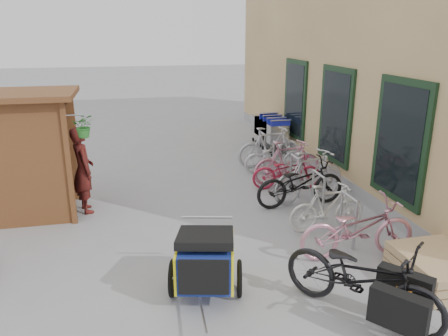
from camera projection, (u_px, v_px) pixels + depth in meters
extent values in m
plane|color=gray|center=(214.00, 257.00, 6.99)|extent=(80.00, 80.00, 0.00)
cube|color=tan|center=(421.00, 29.00, 11.49)|extent=(6.00, 13.00, 7.00)
cube|color=gray|center=(310.00, 158.00, 11.88)|extent=(0.18, 13.00, 0.30)
cube|color=black|center=(400.00, 141.00, 7.70)|extent=(0.06, 1.50, 2.20)
cube|color=black|center=(399.00, 141.00, 7.70)|extent=(0.02, 1.25, 1.95)
cube|color=black|center=(335.00, 115.00, 10.03)|extent=(0.06, 1.50, 2.20)
cube|color=black|center=(334.00, 115.00, 10.02)|extent=(0.02, 1.25, 1.95)
cube|color=black|center=(295.00, 99.00, 12.35)|extent=(0.06, 1.50, 2.20)
cube|color=black|center=(294.00, 99.00, 12.35)|extent=(0.02, 1.25, 1.95)
cube|color=brown|center=(69.00, 165.00, 7.88)|extent=(0.09, 0.09, 2.30)
cube|color=brown|center=(76.00, 147.00, 9.09)|extent=(0.09, 0.09, 2.30)
cube|color=brown|center=(16.00, 168.00, 7.72)|extent=(1.80, 0.05, 2.30)
cube|color=brown|center=(29.00, 150.00, 8.87)|extent=(1.80, 0.05, 2.30)
cube|color=brown|center=(14.00, 95.00, 7.93)|extent=(2.15, 1.65, 0.10)
cube|color=brown|center=(14.00, 171.00, 8.33)|extent=(1.30, 1.15, 0.04)
cube|color=brown|center=(9.00, 141.00, 8.15)|extent=(1.30, 1.15, 0.04)
cylinder|color=#A5A8AD|center=(74.00, 115.00, 7.65)|extent=(0.36, 0.02, 0.02)
imported|color=#287027|center=(84.00, 126.00, 7.74)|extent=(0.38, 0.33, 0.42)
cylinder|color=#A5A8AD|center=(355.00, 226.00, 7.11)|extent=(0.05, 0.05, 0.84)
cylinder|color=#A5A8AD|center=(341.00, 214.00, 7.58)|extent=(0.05, 0.05, 0.84)
cylinder|color=#A5A8AD|center=(350.00, 197.00, 7.22)|extent=(0.05, 0.50, 0.05)
cylinder|color=#A5A8AD|center=(323.00, 199.00, 8.23)|extent=(0.05, 0.05, 0.84)
cylinder|color=#A5A8AD|center=(312.00, 190.00, 8.70)|extent=(0.05, 0.05, 0.84)
cylinder|color=#A5A8AD|center=(319.00, 174.00, 8.34)|extent=(0.05, 0.50, 0.05)
cylinder|color=#A5A8AD|center=(299.00, 179.00, 9.35)|extent=(0.05, 0.05, 0.84)
cylinder|color=#A5A8AD|center=(291.00, 172.00, 9.81)|extent=(0.05, 0.05, 0.84)
cylinder|color=#A5A8AD|center=(296.00, 157.00, 9.45)|extent=(0.05, 0.50, 0.05)
cylinder|color=#A5A8AD|center=(280.00, 163.00, 10.46)|extent=(0.05, 0.05, 0.84)
cylinder|color=#A5A8AD|center=(273.00, 158.00, 10.93)|extent=(0.05, 0.05, 0.84)
cylinder|color=#A5A8AD|center=(277.00, 144.00, 10.57)|extent=(0.05, 0.50, 0.05)
cylinder|color=#A5A8AD|center=(265.00, 151.00, 11.58)|extent=(0.05, 0.05, 0.84)
cylinder|color=#A5A8AD|center=(259.00, 146.00, 12.04)|extent=(0.05, 0.05, 0.84)
cylinder|color=#A5A8AD|center=(262.00, 133.00, 11.68)|extent=(0.05, 0.50, 0.05)
cube|color=tan|center=(437.00, 277.00, 6.30)|extent=(1.00, 1.20, 0.12)
cube|color=tan|center=(438.00, 268.00, 6.26)|extent=(1.00, 1.20, 0.12)
cube|color=tan|center=(440.00, 260.00, 6.21)|extent=(1.00, 1.20, 0.12)
cube|color=silver|center=(275.00, 132.00, 12.80)|extent=(0.57, 0.88, 0.54)
cube|color=#191FA5|center=(281.00, 123.00, 12.27)|extent=(0.57, 0.04, 0.19)
cylinder|color=silver|center=(281.00, 120.00, 12.22)|extent=(0.60, 0.04, 0.04)
cylinder|color=black|center=(271.00, 154.00, 12.58)|extent=(0.04, 0.12, 0.12)
cube|color=silver|center=(271.00, 129.00, 13.13)|extent=(0.57, 0.88, 0.54)
cube|color=#191FA5|center=(276.00, 120.00, 12.61)|extent=(0.57, 0.04, 0.19)
cylinder|color=silver|center=(277.00, 118.00, 12.56)|extent=(0.60, 0.04, 0.04)
cylinder|color=black|center=(267.00, 151.00, 12.92)|extent=(0.04, 0.12, 0.12)
cube|color=silver|center=(267.00, 127.00, 13.47)|extent=(0.57, 0.88, 0.54)
cube|color=#191FA5|center=(272.00, 118.00, 12.95)|extent=(0.57, 0.04, 0.19)
cylinder|color=silver|center=(273.00, 116.00, 12.90)|extent=(0.60, 0.04, 0.04)
cylinder|color=black|center=(263.00, 148.00, 13.25)|extent=(0.04, 0.12, 0.12)
cube|color=silver|center=(264.00, 124.00, 13.81)|extent=(0.57, 0.88, 0.54)
cube|color=#191FA5|center=(268.00, 116.00, 13.28)|extent=(0.57, 0.04, 0.19)
cylinder|color=silver|center=(269.00, 114.00, 13.23)|extent=(0.60, 0.04, 0.04)
cylinder|color=black|center=(260.00, 145.00, 13.59)|extent=(0.04, 0.12, 0.12)
cube|color=navy|center=(206.00, 261.00, 5.86)|extent=(0.87, 1.03, 0.52)
cube|color=yellow|center=(179.00, 260.00, 5.86)|extent=(0.24, 0.88, 0.52)
cube|color=yellow|center=(232.00, 261.00, 5.86)|extent=(0.24, 0.88, 0.52)
cube|color=black|center=(204.00, 277.00, 5.40)|extent=(0.62, 0.18, 0.48)
cube|color=black|center=(205.00, 237.00, 5.82)|extent=(0.92, 1.01, 0.26)
torus|color=black|center=(172.00, 278.00, 5.95)|extent=(0.18, 0.52, 0.52)
torus|color=black|center=(239.00, 279.00, 5.94)|extent=(0.18, 0.52, 0.52)
cylinder|color=#B7B7BC|center=(203.00, 313.00, 5.21)|extent=(0.21, 0.75, 0.03)
cylinder|color=#B7B7BC|center=(207.00, 217.00, 6.20)|extent=(0.71, 0.20, 0.03)
imported|color=black|center=(361.00, 277.00, 5.40)|extent=(1.84, 2.08, 1.09)
cube|color=black|center=(399.00, 311.00, 4.92)|extent=(0.54, 0.62, 0.45)
cube|color=black|center=(404.00, 288.00, 5.34)|extent=(0.54, 0.62, 0.45)
cube|color=orange|center=(402.00, 295.00, 5.11)|extent=(0.21, 0.22, 0.12)
imported|color=maroon|center=(83.00, 170.00, 8.53)|extent=(0.58, 0.72, 1.72)
imported|color=#C9829A|center=(358.00, 229.00, 6.85)|extent=(1.92, 0.74, 0.99)
imported|color=silver|center=(327.00, 207.00, 7.81)|extent=(1.48, 0.47, 0.88)
imported|color=black|center=(300.00, 183.00, 8.90)|extent=(1.93, 0.77, 0.99)
imported|color=#B7B7BC|center=(310.00, 176.00, 9.16)|extent=(1.91, 1.03, 1.10)
imported|color=maroon|center=(287.00, 171.00, 9.90)|extent=(1.63, 0.75, 0.83)
imported|color=#C9829A|center=(288.00, 162.00, 10.21)|extent=(1.78, 0.72, 1.04)
imported|color=#B7B7BC|center=(274.00, 156.00, 11.07)|extent=(1.59, 0.60, 0.83)
imported|color=#B7B7BC|center=(270.00, 147.00, 11.50)|extent=(1.82, 0.67, 1.07)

